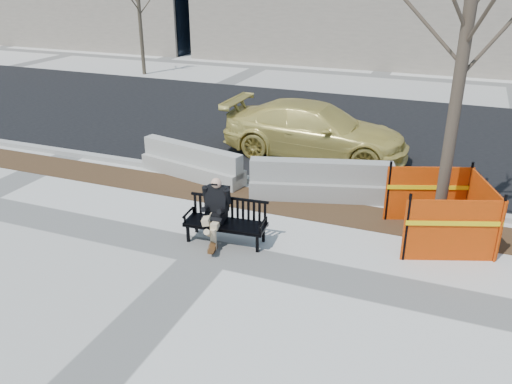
# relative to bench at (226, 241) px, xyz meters

# --- Properties ---
(ground) EXTENTS (120.00, 120.00, 0.00)m
(ground) POSITION_rel_bench_xyz_m (-0.09, -0.51, 0.00)
(ground) COLOR beige
(ground) RESTS_ON ground
(mulch_strip) EXTENTS (40.00, 1.20, 0.02)m
(mulch_strip) POSITION_rel_bench_xyz_m (-0.09, 2.09, 0.00)
(mulch_strip) COLOR #47301C
(mulch_strip) RESTS_ON ground
(asphalt_street) EXTENTS (60.00, 10.40, 0.01)m
(asphalt_street) POSITION_rel_bench_xyz_m (-0.09, 8.29, 0.00)
(asphalt_street) COLOR black
(asphalt_street) RESTS_ON ground
(curb) EXTENTS (60.00, 0.25, 0.12)m
(curb) POSITION_rel_bench_xyz_m (-0.09, 3.04, 0.06)
(curb) COLOR #9E9B93
(curb) RESTS_ON ground
(bench) EXTENTS (1.68, 0.73, 0.87)m
(bench) POSITION_rel_bench_xyz_m (0.00, 0.00, 0.00)
(bench) COLOR black
(bench) RESTS_ON ground
(seated_man) EXTENTS (0.63, 0.97, 1.29)m
(seated_man) POSITION_rel_bench_xyz_m (-0.22, 0.02, 0.00)
(seated_man) COLOR black
(seated_man) RESTS_ON ground
(tree_fence) EXTENTS (3.40, 3.40, 6.64)m
(tree_fence) POSITION_rel_bench_xyz_m (3.83, 1.65, 0.00)
(tree_fence) COLOR #FF4307
(tree_fence) RESTS_ON ground
(sedan) EXTENTS (5.21, 2.18, 1.50)m
(sedan) POSITION_rel_bench_xyz_m (0.21, 5.56, 0.00)
(sedan) COLOR #D2BD5A
(sedan) RESTS_ON ground
(jersey_barrier_left) EXTENTS (3.05, 1.23, 0.86)m
(jersey_barrier_left) POSITION_rel_bench_xyz_m (-2.24, 2.84, 0.00)
(jersey_barrier_left) COLOR #A19E96
(jersey_barrier_left) RESTS_ON ground
(jersey_barrier_right) EXTENTS (3.31, 1.52, 0.93)m
(jersey_barrier_right) POSITION_rel_bench_xyz_m (1.16, 2.73, 0.00)
(jersey_barrier_right) COLOR gray
(jersey_barrier_right) RESTS_ON ground
(far_tree_left) EXTENTS (2.51, 2.51, 5.41)m
(far_tree_left) POSITION_rel_bench_xyz_m (-11.04, 14.26, 0.00)
(far_tree_left) COLOR #4D4232
(far_tree_left) RESTS_ON ground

